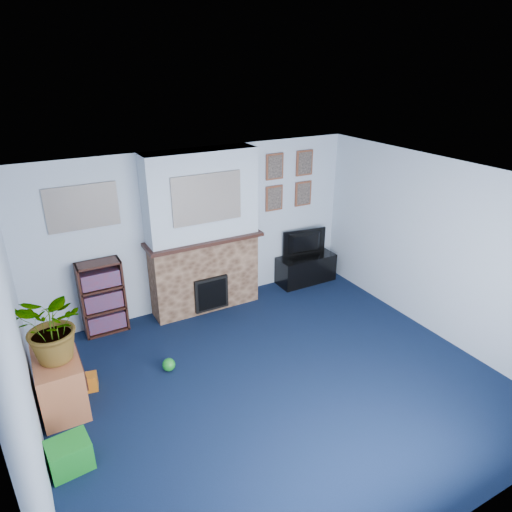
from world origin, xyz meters
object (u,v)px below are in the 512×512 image
bookshelf (103,299)px  sideboard (59,379)px  tv_stand (306,269)px  television (306,244)px

bookshelf → sideboard: (-0.75, -1.31, -0.15)m
bookshelf → sideboard: bearing=-119.7°
tv_stand → sideboard: 4.25m
sideboard → tv_stand: bearing=16.9°
television → bookshelf: bookshelf is taller
tv_stand → television: 0.47m
bookshelf → sideboard: bookshelf is taller
tv_stand → television: size_ratio=1.29×
tv_stand → television: (-0.00, 0.02, 0.47)m
television → sideboard: size_ratio=0.95×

